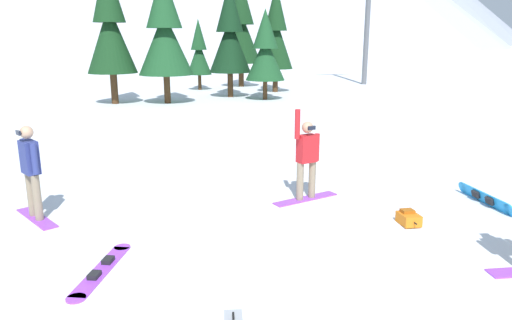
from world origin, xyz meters
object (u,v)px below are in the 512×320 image
object	(u,v)px
loose_snowboard_near_right	(484,198)
pine_tree_twin	(276,33)
pine_tree_young	(199,52)
backpack_orange	(409,218)
pine_tree_short	(265,51)
snowboarder_background	(31,170)
pine_tree_tall	(110,26)
pine_tree_broad	(241,27)
loose_snowboard_near_left	(102,270)
snowboarder_midground	(307,158)
pine_tree_slender	(165,31)
pine_tree_leaning	(230,35)

from	to	relation	value
loose_snowboard_near_right	pine_tree_twin	xyz separation A→B (m)	(3.70, 20.73, 3.40)
pine_tree_young	pine_tree_twin	size ratio (longest dim) A/B	0.69
backpack_orange	pine_tree_short	size ratio (longest dim) A/B	0.11
snowboarder_background	pine_tree_tall	distance (m)	16.70
pine_tree_broad	pine_tree_twin	bearing A→B (deg)	-76.31
snowboarder_background	backpack_orange	xyz separation A→B (m)	(6.49, -2.64, -0.84)
backpack_orange	pine_tree_tall	bearing A→B (deg)	101.75
pine_tree_broad	pine_tree_twin	distance (m)	4.05
pine_tree_short	pine_tree_twin	bearing A→B (deg)	59.64
loose_snowboard_near_left	pine_tree_short	bearing A→B (deg)	62.32
pine_tree_tall	pine_tree_short	distance (m)	8.03
pine_tree_tall	snowboarder_midground	bearing A→B (deg)	-80.80
pine_tree_tall	backpack_orange	bearing A→B (deg)	-78.25
snowboarder_background	pine_tree_twin	xyz separation A→B (m)	(12.35, 18.50, 2.58)
snowboarder_midground	pine_tree_broad	xyz separation A→B (m)	(6.09, 23.14, 3.05)
pine_tree_young	pine_tree_slender	bearing A→B (deg)	-118.09
pine_tree_short	pine_tree_tall	bearing A→B (deg)	172.50
snowboarder_midground	pine_tree_broad	distance (m)	24.12
loose_snowboard_near_left	loose_snowboard_near_right	xyz separation A→B (m)	(7.59, 0.40, 0.11)
snowboarder_background	backpack_orange	bearing A→B (deg)	-22.14
pine_tree_leaning	pine_tree_short	xyz separation A→B (m)	(1.44, -1.78, -0.82)
loose_snowboard_near_left	backpack_orange	distance (m)	5.42
snowboarder_midground	pine_tree_leaning	distance (m)	18.27
snowboarder_midground	loose_snowboard_near_right	xyz separation A→B (m)	(3.35, -1.51, -0.78)
snowboarder_background	pine_tree_broad	bearing A→B (deg)	63.04
loose_snowboard_near_right	pine_tree_short	distance (m)	17.71
pine_tree_tall	pine_tree_short	xyz separation A→B (m)	(7.87, -1.04, -1.24)
pine_tree_young	pine_tree_broad	bearing A→B (deg)	19.30
snowboarder_midground	snowboarder_background	distance (m)	5.36
pine_tree_tall	pine_tree_short	size ratio (longest dim) A/B	1.48
loose_snowboard_near_right	pine_tree_twin	bearing A→B (deg)	79.88
pine_tree_leaning	pine_tree_twin	bearing A→B (deg)	24.05
loose_snowboard_near_left	pine_tree_slender	xyz separation A→B (m)	(4.07, 18.18, 3.59)
pine_tree_young	pine_tree_leaning	bearing A→B (deg)	-79.79
pine_tree_young	pine_tree_slender	xyz separation A→B (m)	(-3.07, -5.75, 1.18)
backpack_orange	pine_tree_twin	world-z (taller)	pine_tree_twin
loose_snowboard_near_right	pine_tree_broad	size ratio (longest dim) A/B	0.24
pine_tree_short	pine_tree_slender	world-z (taller)	pine_tree_slender
backpack_orange	pine_tree_slender	size ratio (longest dim) A/B	0.08
pine_tree_short	loose_snowboard_near_left	bearing A→B (deg)	-117.68
snowboarder_midground	loose_snowboard_near_right	distance (m)	3.75
pine_tree_young	snowboarder_midground	bearing A→B (deg)	-97.51
loose_snowboard_near_left	pine_tree_tall	xyz separation A→B (m)	(1.49, 18.88, 3.84)
pine_tree_twin	snowboarder_midground	bearing A→B (deg)	-110.13
loose_snowboard_near_left	pine_tree_short	size ratio (longest dim) A/B	0.37
pine_tree_short	backpack_orange	bearing A→B (deg)	-102.45
pine_tree_short	pine_tree_slender	xyz separation A→B (m)	(-5.29, 0.34, 0.99)
loose_snowboard_near_right	pine_tree_tall	xyz separation A→B (m)	(-6.10, 18.48, 3.73)
pine_tree_leaning	pine_tree_twin	world-z (taller)	pine_tree_twin
loose_snowboard_near_right	pine_tree_tall	size ratio (longest dim) A/B	0.24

